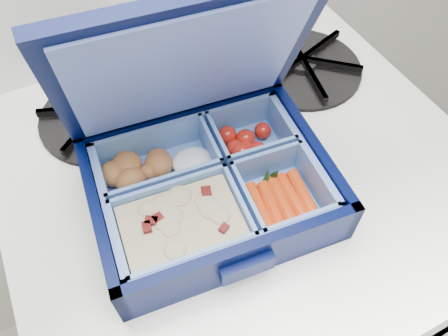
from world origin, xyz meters
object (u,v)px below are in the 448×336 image
burner_grate (302,62)px  fork (196,110)px  stove (228,279)px  bento_box (211,187)px

burner_grate → fork: 0.17m
stove → fork: 0.43m
bento_box → burner_grate: bento_box is taller
bento_box → fork: bearing=78.0°
burner_grate → fork: (-0.17, -0.01, -0.01)m
stove → fork: size_ratio=4.29×
stove → burner_grate: burner_grate is taller
fork → stove: bearing=-30.9°
burner_grate → fork: size_ratio=0.88×
stove → burner_grate: (0.16, 0.09, 0.43)m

